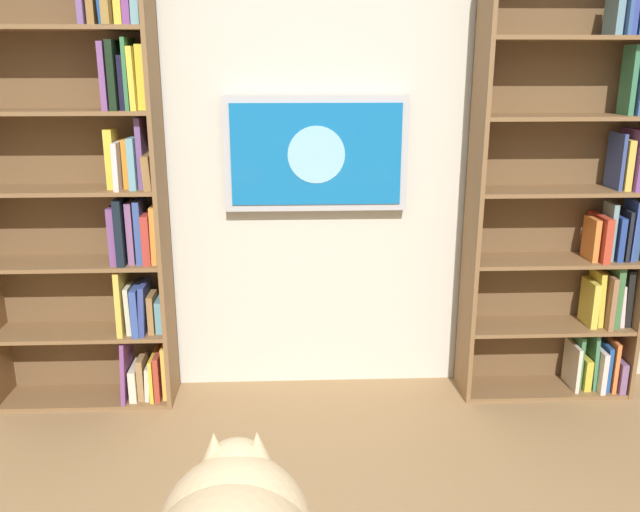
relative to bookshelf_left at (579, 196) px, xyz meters
name	(u,v)px	position (x,y,z in m)	size (l,w,h in m)	color
wall_back	(317,136)	(1.32, -0.17, 0.29)	(4.52, 0.06, 2.70)	beige
bookshelf_left	(579,196)	(0.00, 0.00, 0.00)	(0.89, 0.28, 2.19)	brown
bookshelf_right	(94,189)	(2.41, 0.00, 0.05)	(0.91, 0.28, 2.24)	brown
wall_mounted_tv	(316,154)	(1.33, -0.08, 0.21)	(0.92, 0.07, 0.57)	#B7B7BC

